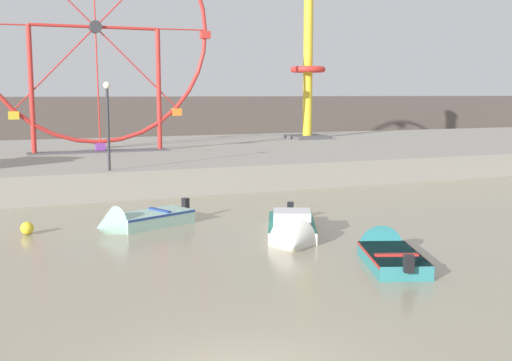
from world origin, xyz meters
TOP-DOWN VIEW (x-y plane):
  - quay_promenade at (0.00, 29.64)m, footprint 110.00×22.16m
  - distant_town_skyline at (0.00, 49.51)m, footprint 140.00×3.00m
  - motorboat_teal_painted at (6.67, 5.78)m, footprint 2.51×3.85m
  - motorboat_seafoam at (0.96, 12.71)m, footprint 3.91×2.65m
  - motorboat_white_red_stripe at (5.30, 9.12)m, footprint 3.36×5.02m
  - ferris_wheel_red_frame at (2.16, 28.59)m, footprint 13.67×1.20m
  - drop_tower_yellow_tower at (18.52, 34.03)m, footprint 2.80×2.80m
  - promenade_lamp_near at (1.19, 19.33)m, footprint 0.32×0.32m
  - mooring_buoy_orange at (-2.62, 13.12)m, footprint 0.44×0.44m

SIDE VIEW (x-z plane):
  - motorboat_teal_painted at x=6.67m, z-range -0.44..0.87m
  - mooring_buoy_orange at x=-2.62m, z-range 0.00..0.44m
  - motorboat_white_red_stripe at x=5.30m, z-range -0.47..0.98m
  - motorboat_seafoam at x=0.96m, z-range -0.38..0.91m
  - quay_promenade at x=0.00m, z-range 0.00..1.29m
  - distant_town_skyline at x=0.00m, z-range 0.00..4.40m
  - promenade_lamp_near at x=1.19m, z-range 1.90..5.81m
  - drop_tower_yellow_tower at x=18.52m, z-range 0.41..11.47m
  - ferris_wheel_red_frame at x=2.16m, z-range 1.32..15.15m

